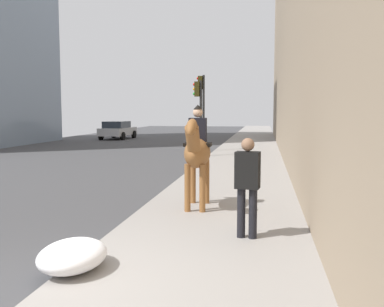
{
  "coord_description": "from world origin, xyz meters",
  "views": [
    {
      "loc": [
        -4.83,
        -2.68,
        2.27
      ],
      "look_at": [
        4.0,
        -1.23,
        1.4
      ],
      "focal_mm": 41.17,
      "sensor_mm": 36.0,
      "label": 1
    }
  ],
  "objects_px": {
    "traffic_light_near_curb": "(199,106)",
    "traffic_light_far_curb": "(202,101)",
    "car_near_lane": "(118,130)",
    "mounted_horse_near": "(197,151)",
    "pedestrian_greeting": "(247,181)"
  },
  "relations": [
    {
      "from": "traffic_light_near_curb",
      "to": "car_near_lane",
      "type": "bearing_deg",
      "value": 32.77
    },
    {
      "from": "traffic_light_far_curb",
      "to": "traffic_light_near_curb",
      "type": "bearing_deg",
      "value": -174.93
    },
    {
      "from": "mounted_horse_near",
      "to": "pedestrian_greeting",
      "type": "height_order",
      "value": "mounted_horse_near"
    },
    {
      "from": "pedestrian_greeting",
      "to": "traffic_light_far_curb",
      "type": "height_order",
      "value": "traffic_light_far_curb"
    },
    {
      "from": "pedestrian_greeting",
      "to": "car_near_lane",
      "type": "xyz_separation_m",
      "value": [
        26.83,
        11.47,
        -0.34
      ]
    },
    {
      "from": "pedestrian_greeting",
      "to": "car_near_lane",
      "type": "distance_m",
      "value": 29.18
    },
    {
      "from": "traffic_light_near_curb",
      "to": "traffic_light_far_curb",
      "type": "height_order",
      "value": "traffic_light_far_curb"
    },
    {
      "from": "car_near_lane",
      "to": "traffic_light_far_curb",
      "type": "height_order",
      "value": "traffic_light_far_curb"
    },
    {
      "from": "mounted_horse_near",
      "to": "traffic_light_near_curb",
      "type": "bearing_deg",
      "value": -173.44
    },
    {
      "from": "pedestrian_greeting",
      "to": "traffic_light_far_curb",
      "type": "distance_m",
      "value": 16.57
    },
    {
      "from": "traffic_light_near_curb",
      "to": "traffic_light_far_curb",
      "type": "distance_m",
      "value": 2.85
    },
    {
      "from": "mounted_horse_near",
      "to": "traffic_light_far_curb",
      "type": "height_order",
      "value": "traffic_light_far_curb"
    },
    {
      "from": "mounted_horse_near",
      "to": "pedestrian_greeting",
      "type": "bearing_deg",
      "value": 27.18
    },
    {
      "from": "traffic_light_near_curb",
      "to": "pedestrian_greeting",
      "type": "bearing_deg",
      "value": -168.14
    },
    {
      "from": "pedestrian_greeting",
      "to": "car_near_lane",
      "type": "height_order",
      "value": "pedestrian_greeting"
    }
  ]
}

